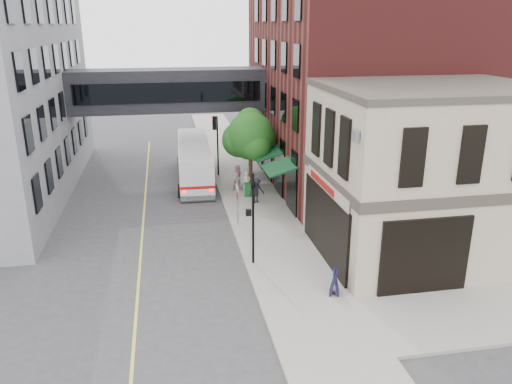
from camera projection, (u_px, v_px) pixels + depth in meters
name	position (u px, v px, depth m)	size (l,w,h in m)	color
ground	(252.00, 286.00, 22.19)	(120.00, 120.00, 0.00)	#38383A
sidewalk_main	(245.00, 187.00, 35.56)	(4.00, 60.00, 0.15)	gray
corner_building	(426.00, 173.00, 24.26)	(10.19, 8.12, 8.45)	tan
brick_building	(353.00, 84.00, 35.65)	(13.76, 18.00, 14.00)	#581C1B
skyway_bridge	(168.00, 90.00, 36.36)	(14.00, 3.18, 3.00)	black
traffic_signal_near	(252.00, 208.00, 23.17)	(0.44, 0.22, 4.60)	black
traffic_signal_far	(216.00, 134.00, 37.01)	(0.53, 0.28, 4.50)	black
street_sign_pole	(237.00, 195.00, 28.16)	(0.08, 0.75, 3.00)	gray
street_tree	(250.00, 136.00, 33.63)	(3.80, 3.20, 5.60)	#382619
lane_marking	(144.00, 214.00, 30.64)	(0.12, 40.00, 0.01)	#D8CC4C
bus	(194.00, 159.00, 36.89)	(2.80, 10.54, 2.82)	silver
pedestrian_a	(247.00, 183.00, 33.64)	(0.56, 0.37, 1.54)	silver
pedestrian_b	(238.00, 178.00, 34.30)	(0.87, 0.67, 1.78)	pink
pedestrian_c	(256.00, 190.00, 31.89)	(1.06, 0.61, 1.64)	black
newspaper_box	(248.00, 190.00, 33.20)	(0.45, 0.40, 0.91)	#124E1B
sandwich_board	(335.00, 282.00, 21.14)	(0.39, 0.61, 1.08)	black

